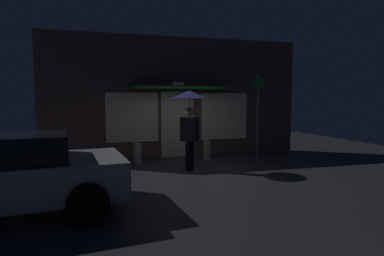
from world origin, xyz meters
TOP-DOWN VIEW (x-y plane):
  - ground_plane at (0.00, 0.00)m, footprint 18.00×18.00m
  - building_facade at (0.00, 2.34)m, footprint 8.67×1.00m
  - person_with_umbrella at (-0.14, 0.05)m, footprint 1.02×1.02m
  - street_sign_post at (2.52, 1.30)m, footprint 0.40×0.07m
  - sidewalk_bollard at (0.81, 1.44)m, footprint 0.24×0.24m
  - sidewalk_bollard_2 at (-1.41, 1.44)m, footprint 0.25×0.25m

SIDE VIEW (x-z plane):
  - ground_plane at x=0.00m, z-range 0.00..0.00m
  - sidewalk_bollard_2 at x=-1.41m, z-range 0.00..0.60m
  - sidewalk_bollard at x=0.81m, z-range 0.00..0.69m
  - street_sign_post at x=2.52m, z-range 0.17..2.90m
  - person_with_umbrella at x=-0.14m, z-range 0.59..2.74m
  - building_facade at x=0.00m, z-range -0.02..3.98m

